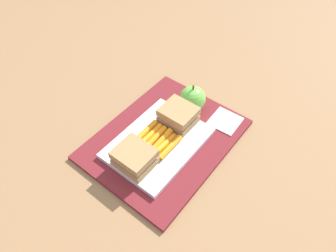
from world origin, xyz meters
TOP-DOWN VIEW (x-y plane):
  - ground_plane at (0.00, 0.00)m, footprint 2.40×2.40m
  - lunchbag_mat at (0.00, 0.00)m, footprint 0.36×0.28m
  - food_tray at (-0.03, 0.00)m, footprint 0.23×0.17m
  - sandwich_half_left at (-0.10, 0.00)m, footprint 0.07×0.08m
  - sandwich_half_right at (0.05, 0.00)m, footprint 0.07×0.08m
  - carrot_sticks_bundle at (-0.03, 0.00)m, footprint 0.08×0.09m
  - apple at (0.12, 0.01)m, footprint 0.07×0.07m
  - paper_napkin at (0.14, -0.09)m, footprint 0.07×0.07m

SIDE VIEW (x-z plane):
  - ground_plane at x=0.00m, z-range 0.00..0.00m
  - lunchbag_mat at x=0.00m, z-range 0.00..0.01m
  - paper_napkin at x=0.14m, z-range 0.01..0.01m
  - food_tray at x=-0.03m, z-range 0.01..0.02m
  - carrot_sticks_bundle at x=-0.03m, z-range 0.02..0.04m
  - apple at x=0.12m, z-range 0.00..0.08m
  - sandwich_half_left at x=-0.10m, z-range 0.02..0.07m
  - sandwich_half_right at x=0.05m, z-range 0.02..0.07m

